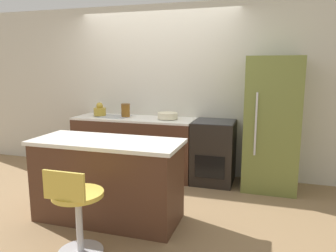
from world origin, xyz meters
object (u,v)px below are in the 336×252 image
refrigerator (272,124)px  stool_chair (77,211)px  kettle (100,110)px  oven_range (214,152)px  mixing_bowl (168,116)px

refrigerator → stool_chair: size_ratio=2.17×
stool_chair → kettle: 2.54m
oven_range → stool_chair: (-0.83, -2.25, -0.03)m
refrigerator → stool_chair: bearing=-125.6°
kettle → mixing_bowl: size_ratio=0.70×
stool_chair → kettle: size_ratio=3.98×
refrigerator → stool_chair: (-1.61, -2.24, -0.48)m
stool_chair → mixing_bowl: (0.13, 2.27, 0.53)m
stool_chair → mixing_bowl: size_ratio=2.79×
refrigerator → oven_range: bearing=179.1°
stool_chair → refrigerator: bearing=54.4°
stool_chair → mixing_bowl: 2.33m
kettle → mixing_bowl: kettle is taller
refrigerator → stool_chair: 2.80m
mixing_bowl → oven_range: bearing=-1.3°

